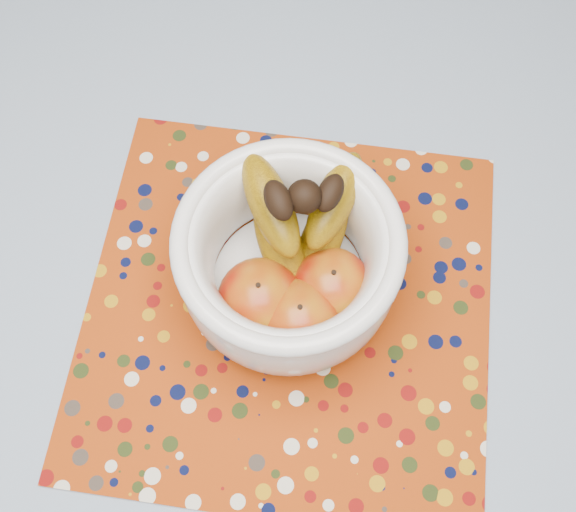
{
  "coord_description": "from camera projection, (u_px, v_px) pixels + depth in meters",
  "views": [
    {
      "loc": [
        0.05,
        -0.22,
        1.47
      ],
      "look_at": [
        0.08,
        0.04,
        0.84
      ],
      "focal_mm": 42.0,
      "sensor_mm": 36.0,
      "label": 1
    }
  ],
  "objects": [
    {
      "name": "fruit_bowl",
      "position": [
        295.0,
        257.0,
        0.68
      ],
      "size": [
        0.24,
        0.23,
        0.19
      ],
      "color": "white",
      "rests_on": "placemat"
    },
    {
      "name": "placemat",
      "position": [
        288.0,
        307.0,
        0.75
      ],
      "size": [
        0.54,
        0.54,
        0.0
      ],
      "primitive_type": "cube",
      "rotation": [
        0.0,
        0.0,
        -0.26
      ],
      "color": "#933008",
      "rests_on": "tablecloth"
    },
    {
      "name": "tablecloth",
      "position": [
        219.0,
        333.0,
        0.74
      ],
      "size": [
        1.32,
        1.32,
        0.01
      ],
      "primitive_type": "cube",
      "color": "slate",
      "rests_on": "table"
    },
    {
      "name": "table",
      "position": [
        225.0,
        352.0,
        0.82
      ],
      "size": [
        1.2,
        1.2,
        0.75
      ],
      "color": "brown",
      "rests_on": "ground"
    }
  ]
}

